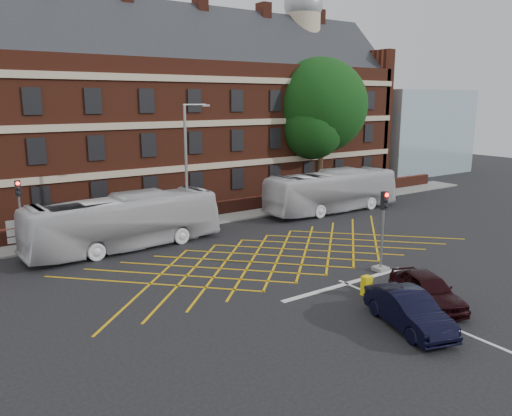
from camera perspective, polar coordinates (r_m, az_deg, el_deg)
ground at (r=27.72m, az=5.20°, el=-6.49°), size 120.00×120.00×0.00m
victorian_building at (r=45.47m, az=-12.63°, el=10.67°), size 51.00×12.17×20.40m
boundary_wall at (r=38.09m, az=-7.35°, el=-0.47°), size 56.00×0.50×1.10m
far_pavement at (r=37.34m, az=-6.62°, el=-1.48°), size 60.00×3.00×0.12m
glass_block at (r=65.52m, az=16.68°, el=8.38°), size 14.00×10.00×10.00m
box_junction_hatching at (r=29.20m, az=2.69°, el=-5.45°), size 8.22×8.22×0.02m
stop_line at (r=25.29m, az=10.32°, el=-8.50°), size 8.00×0.30×0.02m
centre_line at (r=21.59m, az=22.84°, el=-13.07°), size 0.15×14.00×0.02m
bus_left at (r=31.16m, az=-14.75°, el=-1.55°), size 12.08×3.50×3.32m
bus_right at (r=40.67m, az=8.70°, el=1.92°), size 12.06×3.01×3.35m
car_navy at (r=21.05m, az=17.08°, el=-11.11°), size 2.80×4.73×1.47m
car_maroon at (r=23.44m, az=18.98°, el=-8.80°), size 3.17×4.67×1.48m
deciduous_tree at (r=48.50m, az=7.27°, el=10.80°), size 8.96×8.96×12.81m
traffic_light_near at (r=27.03m, az=14.23°, el=-3.41°), size 0.70×0.70×4.27m
traffic_light_far at (r=32.78m, az=-25.24°, el=-1.47°), size 0.70×0.70×4.27m
street_lamp at (r=32.55m, az=-7.79°, el=1.64°), size 2.25×1.00×8.64m
direction_signs at (r=32.00m, az=-25.64°, el=-2.54°), size 1.10×0.16×2.20m
utility_cabinet at (r=23.95m, az=12.52°, el=-8.66°), size 0.43×0.36×0.92m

